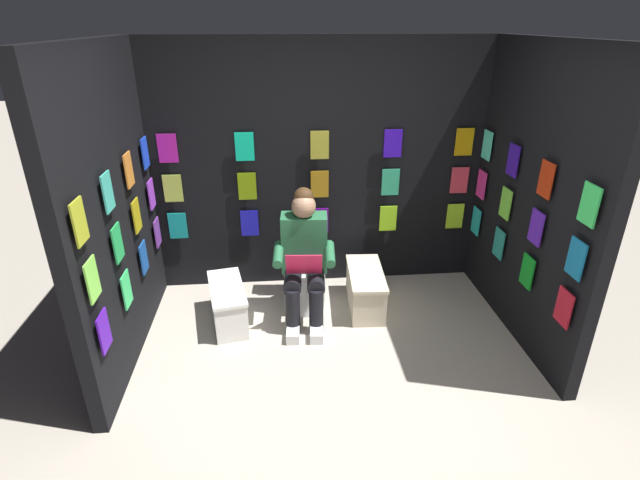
% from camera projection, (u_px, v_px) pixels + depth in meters
% --- Properties ---
extents(ground_plane, '(30.00, 30.00, 0.00)m').
position_uv_depth(ground_plane, '(345.00, 416.00, 3.29)').
color(ground_plane, '#B2A899').
extents(display_wall_back, '(3.24, 0.14, 2.37)m').
position_uv_depth(display_wall_back, '(319.00, 168.00, 4.59)').
color(display_wall_back, black).
rests_on(display_wall_back, ground).
extents(display_wall_left, '(0.14, 1.93, 2.37)m').
position_uv_depth(display_wall_left, '(533.00, 199.00, 3.81)').
color(display_wall_left, black).
rests_on(display_wall_left, ground).
extents(display_wall_right, '(0.14, 1.93, 2.37)m').
position_uv_depth(display_wall_right, '(113.00, 213.00, 3.54)').
color(display_wall_right, black).
rests_on(display_wall_right, ground).
extents(toilet, '(0.42, 0.57, 0.77)m').
position_uv_depth(toilet, '(305.00, 272.00, 4.49)').
color(toilet, white).
rests_on(toilet, ground).
extents(person_reading, '(0.54, 0.70, 1.19)m').
position_uv_depth(person_reading, '(304.00, 257.00, 4.17)').
color(person_reading, '#286B42').
rests_on(person_reading, ground).
extents(comic_longbox_near, '(0.35, 0.74, 0.37)m').
position_uv_depth(comic_longbox_near, '(365.00, 289.00, 4.48)').
color(comic_longbox_near, beige).
rests_on(comic_longbox_near, ground).
extents(comic_longbox_far, '(0.41, 0.72, 0.36)m').
position_uv_depth(comic_longbox_far, '(228.00, 304.00, 4.25)').
color(comic_longbox_far, white).
rests_on(comic_longbox_far, ground).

